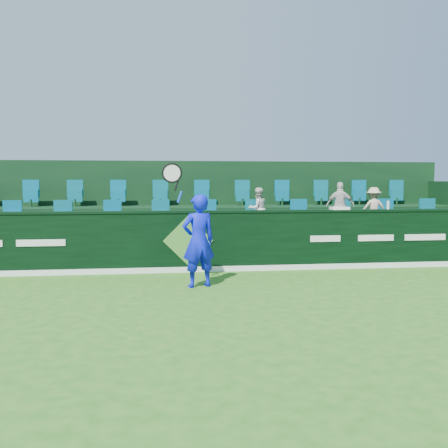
{
  "coord_description": "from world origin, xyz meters",
  "views": [
    {
      "loc": [
        -0.59,
        -6.93,
        1.98
      ],
      "look_at": [
        0.65,
        2.8,
        1.15
      ],
      "focal_mm": 40.0,
      "sensor_mm": 36.0,
      "label": 1
    }
  ],
  "objects": [
    {
      "name": "ground",
      "position": [
        0.0,
        0.0,
        0.0
      ],
      "size": [
        60.0,
        60.0,
        0.0
      ],
      "primitive_type": "plane",
      "color": "#296E1A",
      "rests_on": "ground"
    },
    {
      "name": "sponsor_hoarding",
      "position": [
        0.0,
        4.0,
        0.67
      ],
      "size": [
        16.0,
        0.25,
        1.35
      ],
      "color": "black",
      "rests_on": "ground"
    },
    {
      "name": "stand_tier_front",
      "position": [
        0.0,
        5.1,
        0.4
      ],
      "size": [
        16.0,
        2.0,
        0.8
      ],
      "primitive_type": "cube",
      "color": "black",
      "rests_on": "ground"
    },
    {
      "name": "stand_tier_back",
      "position": [
        0.0,
        7.0,
        0.65
      ],
      "size": [
        16.0,
        1.8,
        1.3
      ],
      "primitive_type": "cube",
      "color": "black",
      "rests_on": "ground"
    },
    {
      "name": "stand_rear",
      "position": [
        0.0,
        7.44,
        1.22
      ],
      "size": [
        16.0,
        4.1,
        2.6
      ],
      "color": "black",
      "rests_on": "ground"
    },
    {
      "name": "seat_row_front",
      "position": [
        0.0,
        5.5,
        1.1
      ],
      "size": [
        13.5,
        0.5,
        0.6
      ],
      "primitive_type": "cube",
      "color": "#045C7A",
      "rests_on": "stand_tier_front"
    },
    {
      "name": "seat_row_back",
      "position": [
        0.0,
        7.3,
        1.6
      ],
      "size": [
        13.5,
        0.5,
        0.6
      ],
      "primitive_type": "cube",
      "color": "#045C7A",
      "rests_on": "stand_tier_back"
    },
    {
      "name": "tennis_player",
      "position": [
        0.1,
        2.36,
        0.89
      ],
      "size": [
        1.09,
        0.59,
        2.38
      ],
      "color": "#0D19EC",
      "rests_on": "ground"
    },
    {
      "name": "spectator_left",
      "position": [
        1.78,
        5.12,
        1.32
      ],
      "size": [
        0.61,
        0.54,
        1.04
      ],
      "primitive_type": "imported",
      "rotation": [
        0.0,
        0.0,
        3.48
      ],
      "color": "silver",
      "rests_on": "stand_tier_front"
    },
    {
      "name": "spectator_middle",
      "position": [
        3.89,
        5.12,
        1.39
      ],
      "size": [
        0.75,
        0.49,
        1.18
      ],
      "primitive_type": "imported",
      "rotation": [
        0.0,
        0.0,
        2.83
      ],
      "color": "silver",
      "rests_on": "stand_tier_front"
    },
    {
      "name": "spectator_right",
      "position": [
        4.77,
        5.12,
        1.32
      ],
      "size": [
        0.72,
        0.48,
        1.04
      ],
      "primitive_type": "imported",
      "rotation": [
        0.0,
        0.0,
        3.0
      ],
      "color": "#CBB18F",
      "rests_on": "stand_tier_front"
    },
    {
      "name": "towel",
      "position": [
        3.46,
        4.0,
        1.38
      ],
      "size": [
        0.41,
        0.26,
        0.06
      ],
      "primitive_type": "cube",
      "color": "white",
      "rests_on": "sponsor_hoarding"
    },
    {
      "name": "drinks_bottle",
      "position": [
        4.62,
        4.0,
        1.45
      ],
      "size": [
        0.06,
        0.06,
        0.19
      ],
      "primitive_type": "cylinder",
      "color": "silver",
      "rests_on": "sponsor_hoarding"
    }
  ]
}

